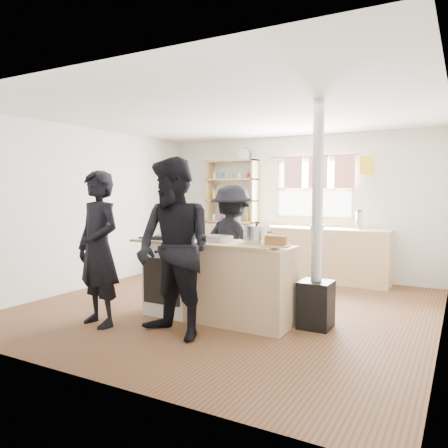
{
  "coord_description": "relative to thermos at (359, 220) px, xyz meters",
  "views": [
    {
      "loc": [
        2.68,
        -4.97,
        1.53
      ],
      "look_at": [
        -0.02,
        -0.1,
        1.1
      ],
      "focal_mm": 35.0,
      "sensor_mm": 36.0,
      "label": 1
    }
  ],
  "objects": [
    {
      "name": "ground",
      "position": [
        -1.19,
        -2.22,
        -1.05
      ],
      "size": [
        5.0,
        5.0,
        0.01
      ],
      "primitive_type": "cube",
      "color": "brown",
      "rests_on": "ground"
    },
    {
      "name": "back_counter",
      "position": [
        -1.19,
        0.0,
        -0.6
      ],
      "size": [
        3.4,
        0.55,
        0.9
      ],
      "primitive_type": "cube",
      "color": "tan",
      "rests_on": "ground"
    },
    {
      "name": "shelving_unit",
      "position": [
        -2.39,
        0.12,
        0.47
      ],
      "size": [
        1.0,
        0.28,
        1.2
      ],
      "color": "tan",
      "rests_on": "back_counter"
    },
    {
      "name": "thermos",
      "position": [
        0.0,
        0.0,
        0.0
      ],
      "size": [
        0.1,
        0.1,
        0.29
      ],
      "primitive_type": "cylinder",
      "color": "silver",
      "rests_on": "back_counter"
    },
    {
      "name": "cooking_island",
      "position": [
        -1.05,
        -2.77,
        -0.58
      ],
      "size": [
        1.97,
        0.64,
        0.93
      ],
      "color": "white",
      "rests_on": "ground"
    },
    {
      "name": "skillet_greens",
      "position": [
        -1.72,
        -2.87,
        -0.09
      ],
      "size": [
        0.43,
        0.43,
        0.05
      ],
      "color": "black",
      "rests_on": "cooking_island"
    },
    {
      "name": "roast_tray",
      "position": [
        -1.05,
        -2.78,
        -0.08
      ],
      "size": [
        0.34,
        0.28,
        0.07
      ],
      "color": "silver",
      "rests_on": "cooking_island"
    },
    {
      "name": "stockpot_stove",
      "position": [
        -1.53,
        -2.64,
        -0.03
      ],
      "size": [
        0.24,
        0.24,
        0.19
      ],
      "color": "silver",
      "rests_on": "cooking_island"
    },
    {
      "name": "stockpot_counter",
      "position": [
        -0.58,
        -2.69,
        -0.01
      ],
      "size": [
        0.31,
        0.31,
        0.23
      ],
      "color": "#B2B2B5",
      "rests_on": "cooking_island"
    },
    {
      "name": "bread_board",
      "position": [
        -0.26,
        -2.9,
        -0.06
      ],
      "size": [
        0.3,
        0.23,
        0.12
      ],
      "color": "tan",
      "rests_on": "cooking_island"
    },
    {
      "name": "flue_heater",
      "position": [
        0.07,
        -2.52,
        -0.4
      ],
      "size": [
        0.35,
        0.35,
        2.5
      ],
      "color": "black",
      "rests_on": "ground"
    },
    {
      "name": "person_near_left",
      "position": [
        -2.11,
        -3.61,
        -0.17
      ],
      "size": [
        0.71,
        0.54,
        1.75
      ],
      "primitive_type": "imported",
      "rotation": [
        0.0,
        0.0,
        -0.21
      ],
      "color": "black",
      "rests_on": "ground"
    },
    {
      "name": "person_near_right",
      "position": [
        -1.12,
        -3.54,
        -0.11
      ],
      "size": [
        1.04,
        0.88,
        1.87
      ],
      "primitive_type": "imported",
      "rotation": [
        0.0,
        0.0,
        -0.21
      ],
      "color": "black",
      "rests_on": "ground"
    },
    {
      "name": "person_far",
      "position": [
        -1.29,
        -1.93,
        -0.25
      ],
      "size": [
        1.13,
        0.78,
        1.6
      ],
      "primitive_type": "imported",
      "rotation": [
        0.0,
        0.0,
        2.95
      ],
      "color": "black",
      "rests_on": "ground"
    }
  ]
}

